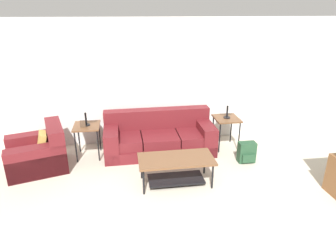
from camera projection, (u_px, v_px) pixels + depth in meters
name	position (u px, v px, depth m)	size (l,w,h in m)	color
wall_back	(163.00, 82.00, 6.30)	(8.72, 0.06, 2.60)	silver
couch	(159.00, 138.00, 6.09)	(2.19, 0.93, 0.82)	maroon
armchair	(39.00, 153.00, 5.45)	(1.20, 1.17, 0.80)	maroon
coffee_table	(176.00, 165.00, 4.92)	(1.23, 0.61, 0.47)	brown
side_table_left	(87.00, 129.00, 5.76)	(0.49, 0.54, 0.66)	brown
side_table_right	(226.00, 121.00, 6.16)	(0.49, 0.54, 0.66)	brown
table_lamp_left	(84.00, 105.00, 5.59)	(0.29, 0.29, 0.53)	black
table_lamp_right	(228.00, 99.00, 5.99)	(0.29, 0.29, 0.53)	black
backpack	(247.00, 153.00, 5.68)	(0.32, 0.25, 0.40)	#23472D
picture_frame	(83.00, 124.00, 5.63)	(0.10, 0.04, 0.13)	#4C3828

